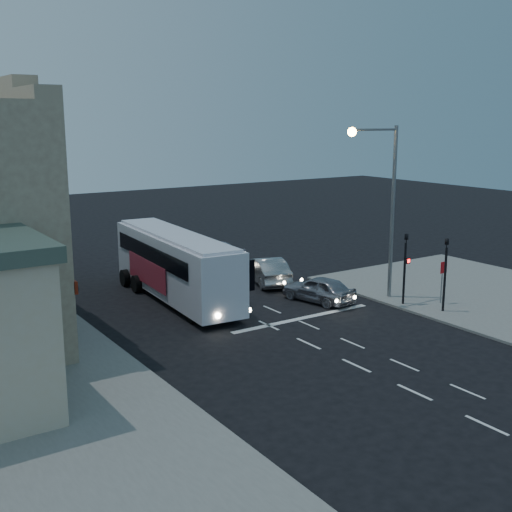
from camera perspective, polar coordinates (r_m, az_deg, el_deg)
ground at (r=28.55m, az=3.44°, el=-7.23°), size 120.00×120.00×0.00m
road_markings at (r=31.80m, az=1.69°, el=-5.16°), size 8.00×30.55×0.01m
tour_bus at (r=34.15m, az=-7.18°, el=-0.69°), size 3.21×11.82×3.59m
car_suv at (r=33.84m, az=5.60°, el=-2.94°), size 2.53×4.34×1.39m
car_sedan_a at (r=37.46m, az=1.01°, el=-1.28°), size 3.02×4.97×1.55m
car_sedan_b at (r=41.85m, az=-3.57°, el=0.18°), size 3.32×5.96×1.63m
traffic_signal_main at (r=33.40m, az=13.14°, el=-0.36°), size 0.25×0.35×4.10m
traffic_signal_side at (r=32.64m, az=16.50°, el=-0.82°), size 0.18×0.15×4.10m
regulatory_sign at (r=34.17m, az=16.27°, el=-1.66°), size 0.45×0.12×2.20m
streetlight at (r=33.66m, az=11.34°, el=5.54°), size 3.32×0.44×9.00m
street_tree at (r=37.67m, az=-20.99°, el=3.76°), size 4.00×4.00×6.20m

